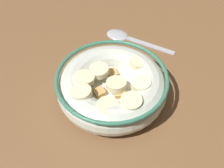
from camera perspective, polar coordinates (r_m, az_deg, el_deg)
The scene contains 3 objects.
ground_plane at distance 44.69cm, azimuth 0.00°, elevation -3.41°, with size 135.29×135.29×2.00cm, color brown.
cereal_bowl at distance 41.85cm, azimuth 0.00°, elevation -0.36°, with size 17.11×17.11×5.34cm.
spoon at distance 54.51cm, azimuth 2.67°, elevation 10.04°, with size 9.47×13.18×0.80cm.
Camera 1 is at (13.61, 24.08, 34.10)cm, focal length 43.55 mm.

